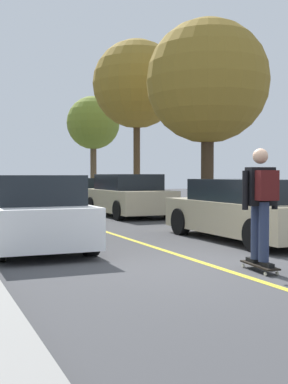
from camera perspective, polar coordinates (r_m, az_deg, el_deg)
ground at (r=8.08m, az=7.99°, el=-8.36°), size 80.00×80.00×0.00m
center_line at (r=11.65m, az=-2.29°, el=-5.16°), size 0.12×39.20×0.01m
parked_car_left_nearest at (r=10.17m, az=-12.65°, el=-2.24°), size 1.87×4.22×1.44m
parked_car_right_nearest at (r=11.25m, az=11.51°, el=-2.02°), size 1.87×4.42×1.35m
parked_car_right_near at (r=17.51m, az=-1.75°, el=-0.45°), size 2.03×4.11×1.47m
parked_car_right_far at (r=24.25m, az=-7.88°, el=0.05°), size 1.93×4.19×1.30m
parked_car_right_farthest at (r=30.74m, az=-11.17°, el=0.53°), size 2.01×4.72×1.40m
street_tree_right_nearest at (r=16.82m, az=7.22°, el=12.25°), size 3.99×3.99×6.33m
street_tree_right_near at (r=22.33m, az=-0.83°, el=12.07°), size 3.82×3.82×7.16m
street_tree_right_far at (r=28.03m, az=-5.76°, el=7.73°), size 2.90×2.90×5.62m
fire_hydrant at (r=15.51m, az=7.45°, el=-1.61°), size 0.20×0.20×0.70m
skateboard at (r=7.81m, az=12.94°, el=-8.10°), size 0.32×0.86×0.10m
skateboarder at (r=7.67m, az=13.12°, el=-0.71°), size 0.59×0.71×1.73m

